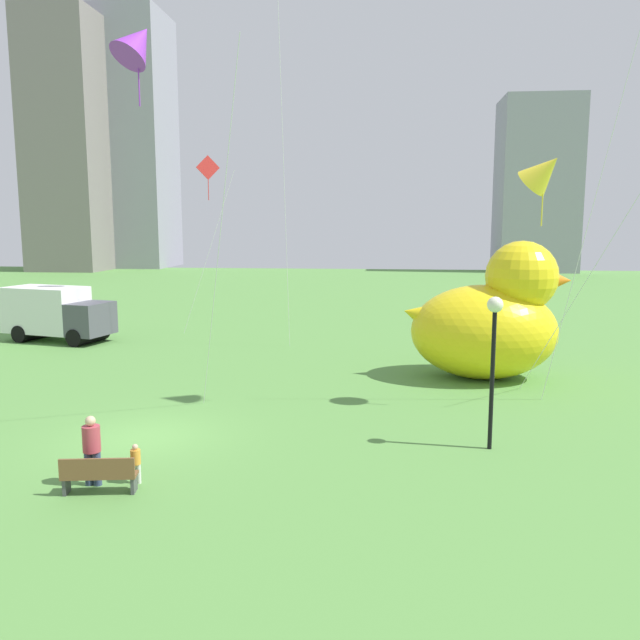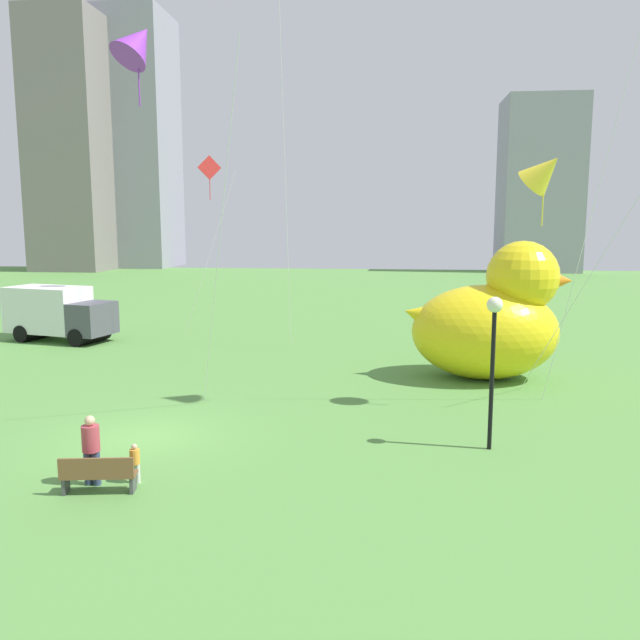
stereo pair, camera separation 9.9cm
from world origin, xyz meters
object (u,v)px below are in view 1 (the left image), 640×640
lamppost (494,336)px  park_bench (99,474)px  person_child (136,462)px  kite_yellow (544,171)px  giant_inflatable_duck (490,320)px  person_adult (92,447)px  kite_red (208,175)px  kite_purple (138,43)px  box_truck (56,314)px

lamppost → park_bench: bearing=-157.1°
person_child → lamppost: size_ratio=0.23×
park_bench → kite_yellow: bearing=33.8°
giant_inflatable_duck → person_adult: bearing=-132.8°
person_child → giant_inflatable_duck: giant_inflatable_duck is taller
person_adult → lamppost: (9.82, 3.51, 2.23)m
person_child → kite_red: 21.94m
person_child → giant_inflatable_duck: 15.59m
giant_inflatable_duck → kite_purple: bearing=-144.9°
park_bench → giant_inflatable_duck: size_ratio=0.26×
person_adult → giant_inflatable_duck: (11.07, 11.96, 1.41)m
giant_inflatable_duck → kite_yellow: (0.69, -4.83, 5.44)m
kite_purple → giant_inflatable_duck: bearing=35.1°
kite_purple → person_child: bearing=-75.3°
kite_purple → kite_red: 16.47m
kite_purple → kite_yellow: bearing=14.2°
park_bench → person_adult: 0.77m
kite_yellow → kite_red: bearing=137.6°
box_truck → kite_purple: (10.33, -13.98, 9.68)m
box_truck → kite_yellow: size_ratio=0.71×
box_truck → kite_red: 10.89m
giant_inflatable_duck → lamppost: 8.58m
park_bench → giant_inflatable_duck: 16.52m
person_adult → kite_purple: bearing=90.7°
box_truck → kite_red: (7.81, 2.12, 7.29)m
person_child → lamppost: bearing=20.5°
park_bench → kite_yellow: kite_yellow is taller
person_adult → giant_inflatable_duck: 16.36m
person_adult → lamppost: size_ratio=0.40×
person_adult → kite_red: size_ratio=0.18×
person_adult → lamppost: lamppost is taller
park_bench → person_adult: (-0.37, 0.49, 0.46)m
kite_yellow → kite_red: kite_red is taller
person_adult → kite_yellow: kite_yellow is taller
park_bench → person_adult: bearing=127.0°
person_child → kite_purple: kite_purple is taller
person_child → kite_red: size_ratio=0.10×
park_bench → giant_inflatable_duck: giant_inflatable_duck is taller
park_bench → person_child: size_ratio=1.79×
person_adult → giant_inflatable_duck: giant_inflatable_duck is taller
person_adult → kite_red: kite_red is taller
kite_purple → kite_red: kite_purple is taller
person_child → lamppost: 9.80m
box_truck → kite_yellow: 25.52m
lamppost → box_truck: (-20.21, 14.61, -1.74)m
giant_inflatable_duck → kite_purple: kite_purple is taller
kite_yellow → kite_purple: 12.63m
person_adult → box_truck: 20.89m
giant_inflatable_duck → person_child: bearing=-130.6°
giant_inflatable_duck → box_truck: size_ratio=1.09×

